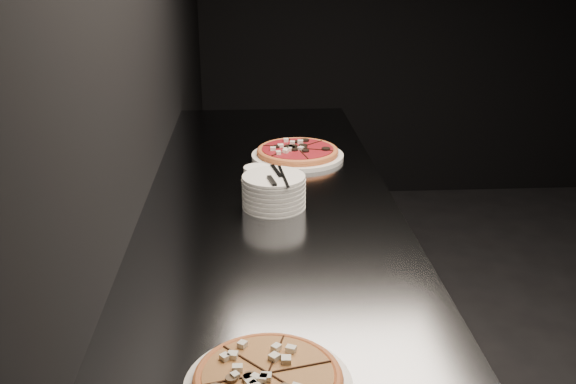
{
  "coord_description": "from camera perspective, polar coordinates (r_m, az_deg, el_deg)",
  "views": [
    {
      "loc": [
        -2.18,
        -1.68,
        1.63
      ],
      "look_at": [
        -2.08,
        0.04,
        0.96
      ],
      "focal_mm": 40.0,
      "sensor_mm": 36.0,
      "label": 1
    }
  ],
  "objects": [
    {
      "name": "wall_left",
      "position": [
        1.72,
        -14.36,
        12.8
      ],
      "size": [
        0.02,
        5.0,
        2.8
      ],
      "primitive_type": "cube",
      "color": "black",
      "rests_on": "floor"
    },
    {
      "name": "counter",
      "position": [
        2.05,
        -1.36,
        -13.74
      ],
      "size": [
        0.74,
        2.44,
        0.92
      ],
      "color": "slate",
      "rests_on": "floor"
    },
    {
      "name": "pizza_mushroom",
      "position": [
        1.14,
        -1.78,
        -16.42
      ],
      "size": [
        0.31,
        0.31,
        0.03
      ],
      "rotation": [
        0.0,
        0.0,
        0.23
      ],
      "color": "white",
      "rests_on": "counter"
    },
    {
      "name": "pizza_tomato",
      "position": [
        2.28,
        0.86,
        3.51
      ],
      "size": [
        0.37,
        0.37,
        0.04
      ],
      "rotation": [
        0.0,
        0.0,
        -0.32
      ],
      "color": "white",
      "rests_on": "counter"
    },
    {
      "name": "plate_stack",
      "position": [
        1.84,
        -1.27,
        0.06
      ],
      "size": [
        0.18,
        0.18,
        0.1
      ],
      "color": "white",
      "rests_on": "counter"
    },
    {
      "name": "cutlery",
      "position": [
        1.81,
        -1.03,
        1.38
      ],
      "size": [
        0.06,
        0.19,
        0.01
      ],
      "rotation": [
        0.0,
        0.0,
        0.19
      ],
      "color": "#ADAFB4",
      "rests_on": "plate_stack"
    },
    {
      "name": "ramekin",
      "position": [
        1.98,
        -2.74,
        1.29
      ],
      "size": [
        0.08,
        0.08,
        0.07
      ],
      "color": "white",
      "rests_on": "counter"
    }
  ]
}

